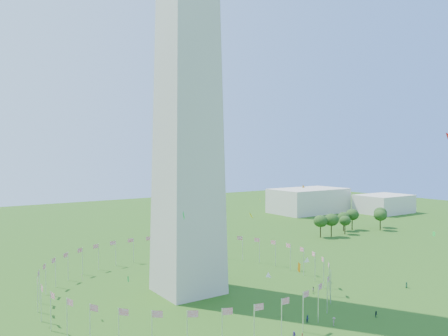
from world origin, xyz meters
The scene contains 5 objects.
flag_ring centered at (0.00, 50.00, 4.50)m, with size 80.24×80.24×9.00m.
gov_building_east_a centered at (150.00, 150.00, 8.00)m, with size 50.00×30.00×16.00m, color beige.
gov_building_east_b centered at (190.00, 120.00, 6.00)m, with size 35.00×25.00×12.00m, color beige.
kites_aloft centered at (7.96, 24.48, 18.26)m, with size 108.04×72.51×40.35m.
tree_line_east centered at (114.64, 85.08, 5.15)m, with size 53.86×15.81×10.91m.
Camera 1 is at (-61.95, -58.65, 40.04)m, focal length 35.00 mm.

